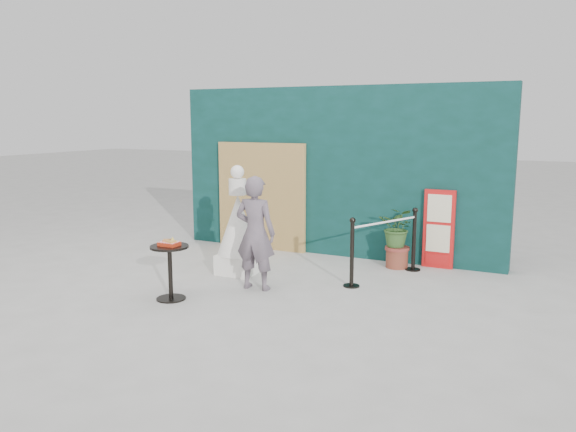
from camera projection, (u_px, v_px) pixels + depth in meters
The scene contains 10 objects.
ground at pixel (249, 303), 7.49m from camera, with size 60.00×60.00×0.00m, color #ADAAA5.
back_wall at pixel (335, 172), 10.03m from camera, with size 6.00×0.30×3.00m, color #0A2E28.
bamboo_fence at pixel (261, 196), 10.53m from camera, with size 1.80×0.08×2.00m, color tan.
woman at pixel (255, 233), 8.01m from camera, with size 0.60×0.39×1.65m, color #675863.
menu_board at pixel (439, 229), 9.19m from camera, with size 0.50×0.07×1.30m.
statue at pixel (238, 230), 8.85m from camera, with size 0.67×0.67×1.73m.
cafe_table at pixel (170, 264), 7.59m from camera, with size 0.52×0.52×0.75m.
food_basket at pixel (169, 243), 7.54m from camera, with size 0.26×0.19×0.11m.
planter at pixel (398, 233), 9.21m from camera, with size 0.60×0.52×1.01m.
stanchion_barrier at pixel (385, 247), 8.62m from camera, with size 0.84×1.54×1.03m.
Camera 1 is at (3.59, -6.24, 2.43)m, focal length 35.00 mm.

